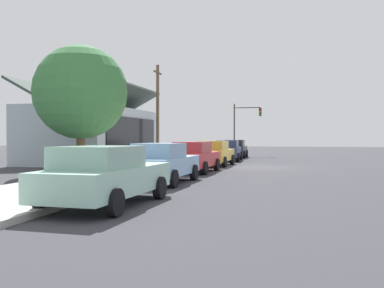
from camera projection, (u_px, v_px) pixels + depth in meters
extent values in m
plane|color=#38383D|center=(257.00, 167.00, 26.30)|extent=(120.00, 120.00, 0.00)
cube|color=#B2AFA8|center=(168.00, 164.00, 27.57)|extent=(60.00, 4.20, 0.16)
cube|color=#9ED1BC|center=(108.00, 180.00, 11.50)|extent=(4.91, 2.07, 0.70)
cube|color=#86B1A0|center=(99.00, 157.00, 11.02)|extent=(2.39, 1.74, 0.56)
cylinder|color=black|center=(102.00, 186.00, 13.20)|extent=(0.67, 0.25, 0.66)
cylinder|color=black|center=(160.00, 188.00, 12.70)|extent=(0.67, 0.25, 0.66)
cylinder|color=black|center=(44.00, 199.00, 10.31)|extent=(0.67, 0.25, 0.66)
cylinder|color=black|center=(115.00, 203.00, 9.81)|extent=(0.67, 0.25, 0.66)
cube|color=#8CB7E0|center=(164.00, 166.00, 17.10)|extent=(4.69, 1.90, 0.70)
cube|color=#779CBE|center=(160.00, 150.00, 16.64)|extent=(2.28, 1.60, 0.56)
cylinder|color=black|center=(156.00, 172.00, 18.71)|extent=(0.67, 0.25, 0.66)
cylinder|color=black|center=(194.00, 172.00, 18.25)|extent=(0.67, 0.25, 0.66)
cylinder|color=black|center=(129.00, 178.00, 15.95)|extent=(0.67, 0.25, 0.66)
cylinder|color=black|center=(173.00, 179.00, 15.49)|extent=(0.67, 0.25, 0.66)
cube|color=red|center=(195.00, 159.00, 22.39)|extent=(4.55, 1.92, 0.70)
cube|color=#A9272B|center=(192.00, 147.00, 21.95)|extent=(2.21, 1.61, 0.56)
cylinder|color=black|center=(186.00, 164.00, 23.96)|extent=(0.67, 0.25, 0.66)
cylinder|color=black|center=(217.00, 165.00, 23.50)|extent=(0.67, 0.25, 0.66)
cylinder|color=black|center=(170.00, 167.00, 21.28)|extent=(0.67, 0.25, 0.66)
cylinder|color=black|center=(205.00, 168.00, 20.82)|extent=(0.67, 0.25, 0.66)
cube|color=gold|center=(215.00, 155.00, 27.61)|extent=(4.59, 1.86, 0.70)
cube|color=gold|center=(214.00, 145.00, 27.16)|extent=(2.23, 1.58, 0.56)
cylinder|color=black|center=(207.00, 159.00, 29.19)|extent=(0.67, 0.24, 0.66)
cylinder|color=black|center=(232.00, 160.00, 28.75)|extent=(0.67, 0.24, 0.66)
cylinder|color=black|center=(197.00, 162.00, 26.48)|extent=(0.67, 0.24, 0.66)
cylinder|color=black|center=(224.00, 162.00, 26.03)|extent=(0.67, 0.24, 0.66)
cube|color=navy|center=(228.00, 152.00, 33.51)|extent=(4.86, 1.98, 0.70)
cube|color=navy|center=(227.00, 144.00, 33.03)|extent=(2.37, 1.65, 0.56)
cylinder|color=black|center=(219.00, 156.00, 35.13)|extent=(0.67, 0.25, 0.66)
cylinder|color=black|center=(241.00, 156.00, 34.81)|extent=(0.67, 0.25, 0.66)
cylinder|color=black|center=(214.00, 157.00, 32.21)|extent=(0.67, 0.25, 0.66)
cylinder|color=black|center=(238.00, 157.00, 31.90)|extent=(0.67, 0.25, 0.66)
cube|color=#2D3035|center=(235.00, 150.00, 38.70)|extent=(4.46, 1.94, 0.70)
cube|color=#27292D|center=(234.00, 143.00, 38.26)|extent=(2.16, 1.67, 0.56)
cylinder|color=black|center=(227.00, 153.00, 40.24)|extent=(0.66, 0.23, 0.66)
cylinder|color=black|center=(247.00, 153.00, 39.86)|extent=(0.66, 0.23, 0.66)
cylinder|color=black|center=(223.00, 154.00, 37.55)|extent=(0.66, 0.23, 0.66)
cylinder|color=black|center=(244.00, 155.00, 37.17)|extent=(0.66, 0.23, 0.66)
cube|color=#ADBCC6|center=(94.00, 136.00, 31.45)|extent=(11.52, 6.04, 3.87)
cube|color=black|center=(133.00, 133.00, 30.75)|extent=(9.21, 0.08, 2.16)
cube|color=#3F4C47|center=(113.00, 98.00, 31.06)|extent=(12.12, 3.32, 1.86)
cube|color=#3F4C47|center=(75.00, 99.00, 31.75)|extent=(12.12, 3.32, 1.86)
cylinder|color=brown|center=(81.00, 145.00, 22.45)|extent=(0.44, 0.44, 2.82)
sphere|color=#38753D|center=(81.00, 92.00, 22.41)|extent=(4.87, 4.87, 4.87)
cylinder|color=#383833|center=(234.00, 130.00, 43.63)|extent=(0.14, 0.14, 5.20)
cylinder|color=#383833|center=(247.00, 108.00, 43.30)|extent=(0.10, 2.60, 0.10)
cube|color=black|center=(260.00, 112.00, 43.01)|extent=(0.28, 0.24, 0.80)
sphere|color=red|center=(260.00, 109.00, 42.86)|extent=(0.16, 0.16, 0.16)
sphere|color=yellow|center=(260.00, 112.00, 42.87)|extent=(0.16, 0.16, 0.16)
sphere|color=green|center=(260.00, 114.00, 42.87)|extent=(0.16, 0.16, 0.16)
cylinder|color=brown|center=(158.00, 113.00, 33.90)|extent=(0.24, 0.24, 7.50)
cube|color=brown|center=(158.00, 73.00, 33.85)|extent=(1.80, 0.12, 0.12)
cylinder|color=red|center=(175.00, 162.00, 23.80)|extent=(0.22, 0.22, 0.55)
sphere|color=red|center=(175.00, 156.00, 23.80)|extent=(0.18, 0.18, 0.18)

